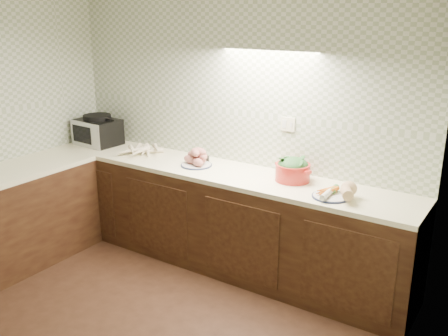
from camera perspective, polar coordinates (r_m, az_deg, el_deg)
The scene contains 8 objects.
room at distance 3.15m, azimuth -16.60°, elevation 5.55°, with size 3.60×3.60×2.60m.
counter at distance 4.43m, azimuth -14.37°, elevation -6.89°, with size 3.60×3.60×0.90m.
toaster_oven at distance 5.38m, azimuth -14.24°, elevation 4.16°, with size 0.46×0.37×0.31m.
parsnip_pile at distance 4.95m, azimuth -9.25°, elevation 2.04°, with size 0.41×0.42×0.09m.
sweet_potato_plate at distance 4.51m, azimuth -3.10°, elevation 1.09°, with size 0.29×0.28×0.17m.
onion_bowl at distance 4.64m, azimuth -2.52°, elevation 1.17°, with size 0.13×0.13×0.10m.
dutch_oven at distance 4.13m, azimuth 7.87°, elevation -0.16°, with size 0.36×0.36×0.20m.
veg_plate at distance 3.85m, azimuth 13.03°, elevation -2.62°, with size 0.36×0.35×0.13m.
Camera 1 is at (2.37, -1.98, 2.25)m, focal length 40.00 mm.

